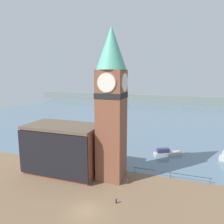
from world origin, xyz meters
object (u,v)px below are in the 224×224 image
clock_tower (111,101)px  boat_near (166,153)px  mooring_bollard_far (116,201)px  mooring_bollard_near (128,181)px  pier_building (63,148)px

clock_tower → boat_near: bearing=61.1°
mooring_bollard_far → clock_tower: bearing=114.6°
mooring_bollard_near → mooring_bollard_far: size_ratio=1.13×
boat_near → mooring_bollard_far: 22.05m
clock_tower → mooring_bollard_far: (3.21, -7.02, -13.26)m
clock_tower → mooring_bollard_near: (3.26, -1.07, -13.21)m
clock_tower → mooring_bollard_near: clock_tower is taller
clock_tower → mooring_bollard_far: bearing=-65.4°
mooring_bollard_near → clock_tower: bearing=161.9°
pier_building → mooring_bollard_far: 14.72m
mooring_bollard_near → boat_near: bearing=73.0°
boat_near → mooring_bollard_far: (-4.80, -21.52, -0.17)m
pier_building → mooring_bollard_far: pier_building is taller
boat_near → mooring_bollard_near: size_ratio=7.73×
pier_building → mooring_bollard_near: (12.59, -0.56, -4.07)m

